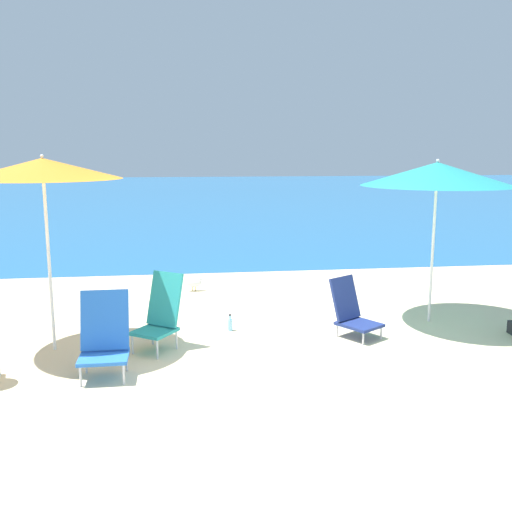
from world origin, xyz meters
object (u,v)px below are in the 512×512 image
object	(u,v)px
beach_umbrella_orange	(43,169)
water_bottle	(230,324)
beach_chair_teal	(161,313)
seagull	(194,283)
beach_chair_blue	(104,336)
beach_chair_navy	(352,311)
beach_umbrella_teal	(437,174)

from	to	relation	value
beach_umbrella_orange	water_bottle	distance (m)	2.91
beach_chair_teal	seagull	distance (m)	2.77
beach_chair_teal	beach_umbrella_orange	bearing A→B (deg)	-150.68
beach_chair_blue	water_bottle	xyz separation A→B (m)	(1.40, 1.26, -0.33)
beach_chair_blue	beach_chair_navy	bearing A→B (deg)	16.64
water_bottle	beach_chair_blue	bearing A→B (deg)	-137.87
beach_umbrella_teal	beach_umbrella_orange	xyz separation A→B (m)	(-4.78, -0.48, 0.10)
beach_umbrella_orange	beach_chair_navy	distance (m)	3.97
water_bottle	seagull	xyz separation A→B (m)	(-0.40, 2.17, 0.05)
beach_chair_navy	seagull	bearing A→B (deg)	93.15
beach_umbrella_orange	water_bottle	world-z (taller)	beach_umbrella_orange
beach_umbrella_teal	water_bottle	distance (m)	3.29
water_bottle	seagull	distance (m)	2.21
beach_chair_blue	seagull	bearing A→B (deg)	73.37
beach_umbrella_teal	beach_chair_blue	distance (m)	4.57
beach_chair_blue	beach_umbrella_orange	bearing A→B (deg)	128.86
beach_chair_blue	beach_umbrella_teal	bearing A→B (deg)	17.41
beach_umbrella_teal	seagull	world-z (taller)	beach_umbrella_teal
beach_chair_teal	water_bottle	world-z (taller)	beach_chair_teal
beach_umbrella_teal	water_bottle	world-z (taller)	beach_umbrella_teal
beach_chair_navy	seagull	size ratio (longest dim) A/B	2.68
beach_umbrella_teal	seagull	bearing A→B (deg)	145.69
beach_umbrella_orange	beach_chair_navy	world-z (taller)	beach_umbrella_orange
water_bottle	seagull	bearing A→B (deg)	100.45
beach_chair_teal	seagull	bearing A→B (deg)	115.67
beach_umbrella_orange	seagull	distance (m)	3.65
beach_chair_blue	beach_chair_teal	bearing A→B (deg)	52.10
beach_umbrella_teal	beach_umbrella_orange	distance (m)	4.80
beach_chair_navy	beach_umbrella_teal	bearing A→B (deg)	-13.69
beach_chair_teal	beach_chair_blue	distance (m)	0.90
beach_umbrella_orange	beach_chair_teal	xyz separation A→B (m)	(1.23, -0.12, -1.65)
beach_umbrella_teal	beach_umbrella_orange	size ratio (longest dim) A/B	0.97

